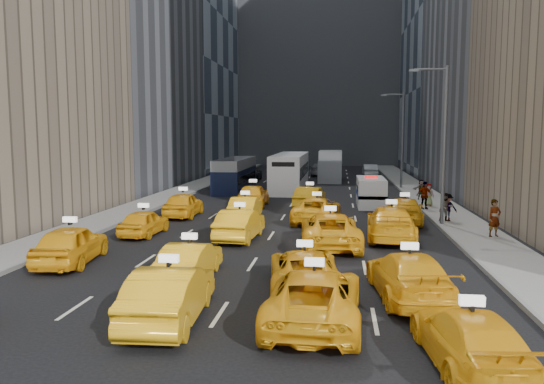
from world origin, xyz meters
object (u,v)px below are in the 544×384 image
at_px(taxi_1, 170,294).
at_px(double_decker, 235,175).
at_px(pedestrian_0, 495,218).
at_px(nypd_van, 371,192).
at_px(box_truck, 330,166).
at_px(taxi_3, 470,339).
at_px(city_bus, 290,172).
at_px(taxi_2, 314,296).

relative_size(taxi_1, double_decker, 0.48).
bearing_deg(pedestrian_0, nypd_van, 92.28).
distance_m(double_decker, pedestrian_0, 26.73).
bearing_deg(taxi_1, box_truck, -98.08).
height_order(taxi_3, box_truck, box_truck).
relative_size(taxi_3, double_decker, 0.46).
height_order(taxi_1, city_bus, city_bus).
height_order(nypd_van, pedestrian_0, nypd_van).
bearing_deg(city_bus, taxi_1, -84.22).
height_order(nypd_van, city_bus, city_bus).
distance_m(taxi_1, taxi_3, 7.95).
bearing_deg(nypd_van, pedestrian_0, -70.17).
height_order(taxi_2, pedestrian_0, pedestrian_0).
height_order(box_truck, pedestrian_0, box_truck).
height_order(taxi_1, nypd_van, nypd_van).
relative_size(taxi_1, pedestrian_0, 2.59).
relative_size(double_decker, city_bus, 0.78).
height_order(double_decker, pedestrian_0, double_decker).
distance_m(nypd_van, pedestrian_0, 12.77).
xyz_separation_m(taxi_2, double_decker, (-8.77, 33.26, 0.67)).
bearing_deg(taxi_2, nypd_van, -95.79).
bearing_deg(nypd_van, double_decker, 137.66).
xyz_separation_m(taxi_1, double_decker, (-4.73, 33.67, 0.63)).
height_order(taxi_3, pedestrian_0, pedestrian_0).
distance_m(taxi_2, box_truck, 43.79).
bearing_deg(taxi_1, taxi_2, -177.45).
relative_size(taxi_3, city_bus, 0.36).
xyz_separation_m(taxi_3, city_bus, (-7.50, 37.26, 0.97)).
xyz_separation_m(nypd_van, pedestrian_0, (5.39, -11.58, 0.10)).
bearing_deg(box_truck, taxi_3, -77.57).
bearing_deg(city_bus, box_truck, 74.24).
relative_size(taxi_3, nypd_van, 0.88).
relative_size(taxi_2, city_bus, 0.42).
xyz_separation_m(taxi_3, pedestrian_0, (4.72, 15.16, 0.42)).
bearing_deg(taxi_2, taxi_1, 6.95).
bearing_deg(double_decker, city_bus, 24.36).
bearing_deg(box_truck, taxi_1, -87.30).
bearing_deg(taxi_2, pedestrian_0, -122.07).
relative_size(taxi_1, city_bus, 0.37).
relative_size(taxi_3, pedestrian_0, 2.46).
xyz_separation_m(taxi_1, pedestrian_0, (12.41, 13.16, 0.29)).
bearing_deg(taxi_2, taxi_3, 147.75).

